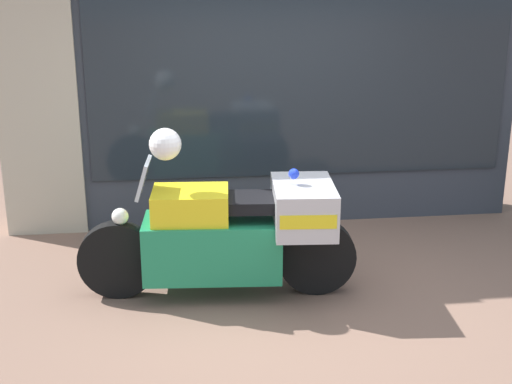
% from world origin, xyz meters
% --- Properties ---
extents(ground_plane, '(60.00, 60.00, 0.00)m').
position_xyz_m(ground_plane, '(0.00, 0.00, 0.00)').
color(ground_plane, '#7A5B4C').
extents(shop_building, '(5.41, 0.55, 3.82)m').
position_xyz_m(shop_building, '(-0.37, 2.00, 1.92)').
color(shop_building, '#333842').
rests_on(shop_building, ground).
extents(window_display, '(4.16, 0.30, 1.99)m').
position_xyz_m(window_display, '(0.33, 2.03, 0.47)').
color(window_display, slate).
rests_on(window_display, ground).
extents(paramedic_motorcycle, '(2.34, 0.81, 1.19)m').
position_xyz_m(paramedic_motorcycle, '(-0.49, 0.11, 0.56)').
color(paramedic_motorcycle, black).
rests_on(paramedic_motorcycle, ground).
extents(white_helmet, '(0.26, 0.26, 0.26)m').
position_xyz_m(white_helmet, '(-1.04, 0.15, 1.32)').
color(white_helmet, white).
rests_on(white_helmet, paramedic_motorcycle).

